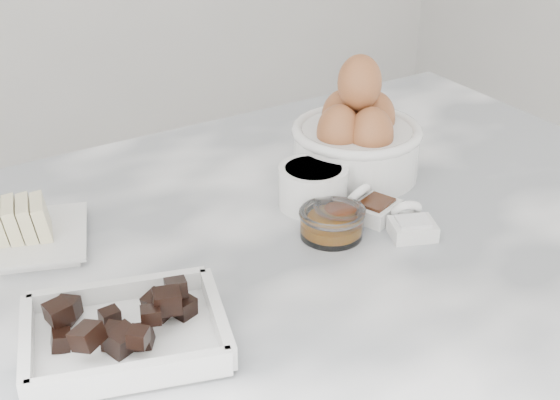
% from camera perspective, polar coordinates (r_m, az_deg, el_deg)
% --- Properties ---
extents(marble_slab, '(1.20, 0.80, 0.04)m').
position_cam_1_polar(marble_slab, '(1.00, -0.07, -4.02)').
color(marble_slab, white).
rests_on(marble_slab, cabinet).
extents(chocolate_dish, '(0.24, 0.21, 0.05)m').
position_cam_1_polar(chocolate_dish, '(0.82, -11.30, -9.26)').
color(chocolate_dish, white).
rests_on(chocolate_dish, marble_slab).
extents(butter_plate, '(0.19, 0.19, 0.06)m').
position_cam_1_polar(butter_plate, '(1.02, -18.24, -2.13)').
color(butter_plate, white).
rests_on(butter_plate, marble_slab).
extents(sugar_ramekin, '(0.10, 0.10, 0.06)m').
position_cam_1_polar(sugar_ramekin, '(1.06, 2.44, 1.12)').
color(sugar_ramekin, white).
rests_on(sugar_ramekin, marble_slab).
extents(egg_bowl, '(0.19, 0.19, 0.18)m').
position_cam_1_polar(egg_bowl, '(1.14, 5.61, 4.60)').
color(egg_bowl, white).
rests_on(egg_bowl, marble_slab).
extents(honey_bowl, '(0.08, 0.08, 0.04)m').
position_cam_1_polar(honey_bowl, '(0.99, 3.80, -1.66)').
color(honey_bowl, white).
rests_on(honey_bowl, marble_slab).
extents(zest_bowl, '(0.07, 0.07, 0.03)m').
position_cam_1_polar(zest_bowl, '(1.01, 4.38, -1.24)').
color(zest_bowl, white).
rests_on(zest_bowl, marble_slab).
extents(vanilla_spoon, '(0.07, 0.09, 0.05)m').
position_cam_1_polar(vanilla_spoon, '(1.04, 6.69, -0.44)').
color(vanilla_spoon, white).
rests_on(vanilla_spoon, marble_slab).
extents(salt_spoon, '(0.07, 0.08, 0.04)m').
position_cam_1_polar(salt_spoon, '(1.01, 9.56, -1.72)').
color(salt_spoon, white).
rests_on(salt_spoon, marble_slab).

